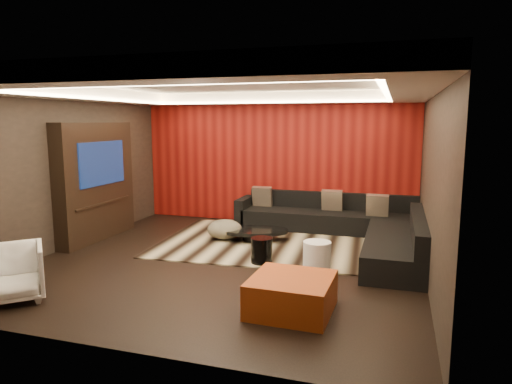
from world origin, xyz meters
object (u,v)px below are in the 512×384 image
(drum_stool, at_px, (262,250))
(armchair, at_px, (11,273))
(sectional_sofa, at_px, (349,227))
(white_side_table, at_px, (317,259))
(orange_ottoman, at_px, (292,294))
(coffee_table, at_px, (255,235))

(drum_stool, bearing_deg, armchair, -137.68)
(sectional_sofa, bearing_deg, white_side_table, -96.74)
(drum_stool, xyz_separation_m, white_side_table, (0.92, -0.29, 0.03))
(white_side_table, xyz_separation_m, armchair, (-3.49, -2.05, 0.10))
(drum_stool, distance_m, orange_ottoman, 1.85)
(coffee_table, xyz_separation_m, orange_ottoman, (1.36, -2.90, 0.08))
(sectional_sofa, bearing_deg, armchair, -131.96)
(orange_ottoman, bearing_deg, coffee_table, 115.17)
(coffee_table, bearing_deg, armchair, -119.72)
(white_side_table, height_order, orange_ottoman, white_side_table)
(orange_ottoman, bearing_deg, white_side_table, 87.24)
(coffee_table, bearing_deg, drum_stool, -68.14)
(drum_stool, bearing_deg, orange_ottoman, -62.39)
(sectional_sofa, bearing_deg, orange_ottoman, -95.19)
(coffee_table, relative_size, orange_ottoman, 1.33)
(white_side_table, bearing_deg, armchair, -149.53)
(drum_stool, xyz_separation_m, orange_ottoman, (0.86, -1.64, -0.01))
(coffee_table, distance_m, drum_stool, 1.37)
(drum_stool, distance_m, white_side_table, 0.96)
(armchair, distance_m, sectional_sofa, 5.59)
(coffee_table, height_order, drum_stool, drum_stool)
(armchair, relative_size, sectional_sofa, 0.21)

